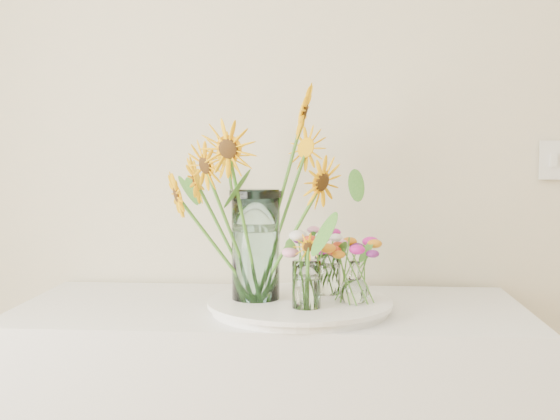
{
  "coord_description": "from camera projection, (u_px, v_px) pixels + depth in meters",
  "views": [
    {
      "loc": [
        -0.29,
        0.01,
        1.33
      ],
      "look_at": [
        -0.42,
        1.89,
        1.17
      ],
      "focal_mm": 45.0,
      "sensor_mm": 36.0,
      "label": 1
    }
  ],
  "objects": [
    {
      "name": "sunflower_bouquet",
      "position": [
        256.0,
        193.0,
        1.87
      ],
      "size": [
        0.9,
        0.9,
        0.58
      ],
      "primitive_type": null,
      "rotation": [
        0.0,
        0.0,
        0.13
      ],
      "color": "#FFB005",
      "rests_on": "tray"
    },
    {
      "name": "mason_jar",
      "position": [
        256.0,
        245.0,
        1.88
      ],
      "size": [
        0.14,
        0.14,
        0.3
      ],
      "primitive_type": "cylinder",
      "rotation": [
        0.0,
        0.0,
        0.13
      ],
      "color": "#A5D4D0",
      "rests_on": "tray"
    },
    {
      "name": "tray",
      "position": [
        300.0,
        307.0,
        1.88
      ],
      "size": [
        0.47,
        0.47,
        0.02
      ],
      "primitive_type": "cylinder",
      "color": "white",
      "rests_on": "counter"
    },
    {
      "name": "wildflower_posy_a",
      "position": [
        306.0,
        268.0,
        1.78
      ],
      "size": [
        0.17,
        0.17,
        0.22
      ],
      "primitive_type": null,
      "color": "orange",
      "rests_on": "tray"
    },
    {
      "name": "small_vase_c",
      "position": [
        327.0,
        273.0,
        1.96
      ],
      "size": [
        0.09,
        0.09,
        0.13
      ],
      "primitive_type": "cylinder",
      "rotation": [
        0.0,
        0.0,
        0.35
      ],
      "color": "white",
      "rests_on": "tray"
    },
    {
      "name": "wildflower_posy_c",
      "position": [
        328.0,
        257.0,
        1.95
      ],
      "size": [
        0.18,
        0.18,
        0.22
      ],
      "primitive_type": null,
      "color": "orange",
      "rests_on": "tray"
    },
    {
      "name": "small_vase_a",
      "position": [
        306.0,
        285.0,
        1.78
      ],
      "size": [
        0.1,
        0.1,
        0.13
      ],
      "primitive_type": "cylinder",
      "rotation": [
        0.0,
        0.0,
        0.4
      ],
      "color": "white",
      "rests_on": "tray"
    },
    {
      "name": "small_vase_b",
      "position": [
        354.0,
        283.0,
        1.85
      ],
      "size": [
        0.1,
        0.1,
        0.11
      ],
      "primitive_type": null,
      "rotation": [
        0.0,
        0.0,
        0.37
      ],
      "color": "white",
      "rests_on": "tray"
    },
    {
      "name": "wildflower_posy_b",
      "position": [
        355.0,
        266.0,
        1.84
      ],
      "size": [
        0.23,
        0.23,
        0.2
      ],
      "primitive_type": null,
      "color": "orange",
      "rests_on": "tray"
    }
  ]
}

